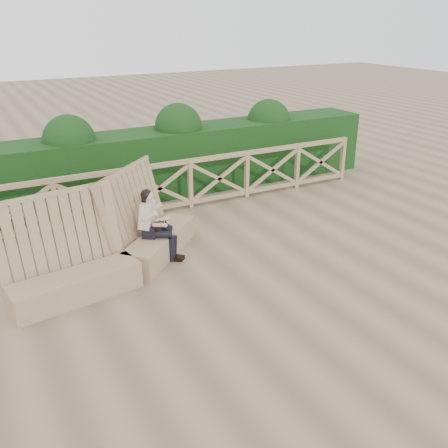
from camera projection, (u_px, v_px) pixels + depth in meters
name	position (u px, v px, depth m)	size (l,w,h in m)	color
ground	(243.00, 283.00, 7.91)	(60.00, 60.00, 0.00)	brown
bench	(117.00, 252.00, 8.08)	(3.53, 2.20, 1.55)	#82674A
woman	(154.00, 222.00, 8.48)	(0.74, 0.67, 1.26)	black
guardrail	(159.00, 188.00, 10.53)	(10.10, 0.09, 1.10)	#9B825A
hedge	(140.00, 165.00, 11.43)	(12.00, 1.20, 1.50)	black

